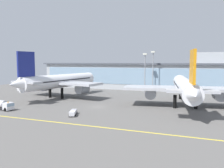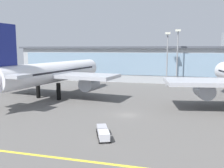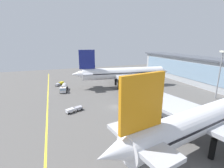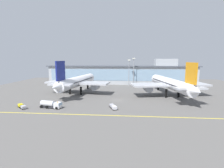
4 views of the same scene
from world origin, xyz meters
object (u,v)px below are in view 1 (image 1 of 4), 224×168
Objects in this scene: baggage_tug_near at (73,112)px; apron_light_mast_centre at (153,65)px; airliner_near_left at (61,81)px; airliner_near_right at (185,87)px; fuel_tanker_truck at (3,105)px; apron_light_mast_west at (145,66)px.

apron_light_mast_centre is at bearing 147.24° from baggage_tug_near.
airliner_near_left is 50.25m from airliner_near_right.
baggage_tug_near is (-27.79, -24.84, -5.80)m from airliner_near_right.
fuel_tanker_truck is at bearing -176.56° from airliner_near_left.
airliner_near_left is at bearing -163.61° from baggage_tug_near.
airliner_near_left is 8.70× the size of baggage_tug_near.
fuel_tanker_truck is 65.72m from apron_light_mast_west.
fuel_tanker_truck reaches higher than baggage_tug_near.
airliner_near_right reaches higher than fuel_tanker_truck.
apron_light_mast_centre is (32.42, 30.27, 6.65)m from airliner_near_left.
apron_light_mast_west is 0.95× the size of apron_light_mast_centre.
airliner_near_left is 2.50× the size of apron_light_mast_centre.
baggage_tug_near is 0.29× the size of apron_light_mast_centre.
baggage_tug_near is (24.64, 1.33, -0.72)m from fuel_tanker_truck.
airliner_near_right is 5.61× the size of fuel_tanker_truck.
apron_light_mast_centre reaches higher than baggage_tug_near.
apron_light_mast_centre is at bearing 18.21° from airliner_near_right.
fuel_tanker_truck is (-2.25, -28.70, -5.27)m from airliner_near_left.
airliner_near_right is 37.93m from apron_light_mast_centre.
baggage_tug_near is at bearing 121.58° from airliner_near_right.
airliner_near_right is 2.62× the size of apron_light_mast_centre.
airliner_near_right is at bearing -55.28° from apron_light_mast_west.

